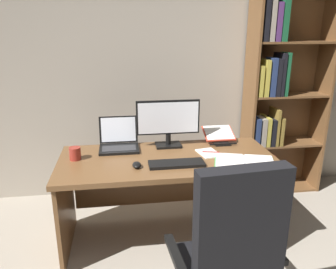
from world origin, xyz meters
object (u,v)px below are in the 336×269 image
at_px(computer_mouse, 137,165).
at_px(pen, 211,152).
at_px(desk, 166,176).
at_px(keyboard, 177,164).
at_px(reading_stand_with_book, 219,135).
at_px(bookshelf, 277,98).
at_px(coffee_mug, 75,153).
at_px(office_chair, 229,266).
at_px(monitor, 168,123).
at_px(open_binder, 245,162).
at_px(laptop, 119,142).
at_px(notepad, 209,153).

bearing_deg(computer_mouse, pen, 17.83).
xyz_separation_m(desk, keyboard, (0.04, -0.25, 0.21)).
relative_size(computer_mouse, reading_stand_with_book, 0.38).
relative_size(bookshelf, coffee_mug, 21.18).
height_order(reading_stand_with_book, coffee_mug, reading_stand_with_book).
relative_size(bookshelf, office_chair, 1.93).
relative_size(monitor, keyboard, 1.30).
bearing_deg(open_binder, laptop, 169.42).
relative_size(reading_stand_with_book, coffee_mug, 2.70).
relative_size(monitor, open_binder, 1.05).
relative_size(monitor, computer_mouse, 5.25).
bearing_deg(office_chair, coffee_mug, 126.76).
xyz_separation_m(pen, coffee_mug, (-1.09, 0.03, 0.04)).
relative_size(keyboard, open_binder, 0.80).
bearing_deg(monitor, notepad, -37.88).
bearing_deg(monitor, bookshelf, 22.08).
bearing_deg(pen, monitor, 143.88).
relative_size(keyboard, coffee_mug, 4.17).
distance_m(computer_mouse, coffee_mug, 0.52).
distance_m(desk, pen, 0.42).
bearing_deg(coffee_mug, laptop, 31.95).
relative_size(keyboard, pen, 3.00).
height_order(desk, bookshelf, bookshelf).
bearing_deg(computer_mouse, coffee_mug, 154.01).
height_order(pen, coffee_mug, coffee_mug).
xyz_separation_m(keyboard, reading_stand_with_book, (0.48, 0.49, 0.05)).
xyz_separation_m(bookshelf, open_binder, (-0.70, -0.98, -0.28)).
bearing_deg(open_binder, keyboard, -168.60).
bearing_deg(reading_stand_with_book, open_binder, -85.86).
relative_size(open_binder, notepad, 2.49).
distance_m(laptop, keyboard, 0.61).
height_order(reading_stand_with_book, pen, reading_stand_with_book).
relative_size(monitor, coffee_mug, 5.42).
distance_m(desk, computer_mouse, 0.42).
xyz_separation_m(monitor, pen, (0.32, -0.23, -0.20)).
xyz_separation_m(bookshelf, office_chair, (-1.06, -1.74, -0.57)).
xyz_separation_m(reading_stand_with_book, coffee_mug, (-1.25, -0.27, -0.01)).
height_order(keyboard, reading_stand_with_book, reading_stand_with_book).
distance_m(reading_stand_with_book, coffee_mug, 1.27).
xyz_separation_m(bookshelf, pen, (-0.89, -0.73, -0.28)).
bearing_deg(desk, bookshelf, 28.47).
relative_size(desk, open_binder, 3.30).
relative_size(desk, reading_stand_with_book, 6.34).
relative_size(desk, office_chair, 1.56).
relative_size(keyboard, notepad, 2.00).
xyz_separation_m(keyboard, computer_mouse, (-0.30, 0.00, 0.01)).
bearing_deg(open_binder, monitor, 153.77).
relative_size(open_binder, coffee_mug, 5.18).
bearing_deg(coffee_mug, reading_stand_with_book, 12.07).
xyz_separation_m(computer_mouse, open_binder, (0.82, -0.05, -0.01)).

